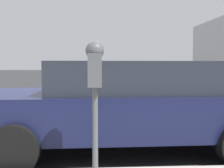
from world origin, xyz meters
The scene contains 3 objects.
ground_plane centered at (0.00, 0.00, 0.00)m, with size 220.00×220.00×0.00m, color #2B2B2D.
parking_meter centered at (-2.56, -0.81, 1.26)m, with size 0.21×0.19×1.46m.
car_navy centered at (-1.05, -1.29, 0.76)m, with size 2.16×4.75×1.42m.
Camera 1 is at (-5.23, -0.85, 1.34)m, focal length 42.00 mm.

